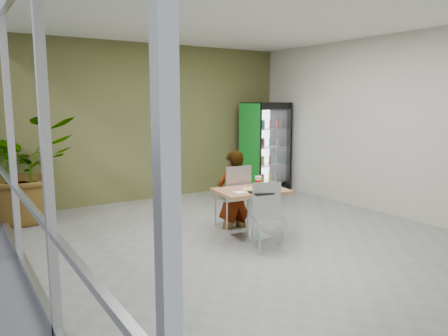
% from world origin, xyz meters
% --- Properties ---
extents(ground, '(7.00, 7.00, 0.00)m').
position_xyz_m(ground, '(0.00, 0.00, 0.00)').
color(ground, gray).
rests_on(ground, ground).
extents(room_envelope, '(6.00, 7.00, 3.20)m').
position_xyz_m(room_envelope, '(0.00, 0.00, 1.60)').
color(room_envelope, silver).
rests_on(room_envelope, ground).
extents(storefront_frame, '(0.10, 7.00, 3.20)m').
position_xyz_m(storefront_frame, '(-3.00, 0.00, 1.60)').
color(storefront_frame, silver).
rests_on(storefront_frame, ground).
extents(dining_table, '(1.11, 0.85, 0.75)m').
position_xyz_m(dining_table, '(0.05, 0.16, 0.54)').
color(dining_table, '#A56946').
rests_on(dining_table, ground).
extents(chair_far, '(0.48, 0.49, 1.03)m').
position_xyz_m(chair_far, '(0.14, 0.73, 0.61)').
color(chair_far, silver).
rests_on(chair_far, ground).
extents(chair_near, '(0.54, 0.54, 0.92)m').
position_xyz_m(chair_near, '(-0.02, -0.33, 0.54)').
color(chair_near, silver).
rests_on(chair_near, ground).
extents(seated_woman, '(0.60, 0.40, 1.56)m').
position_xyz_m(seated_woman, '(0.15, 0.79, 0.48)').
color(seated_woman, black).
rests_on(seated_woman, ground).
extents(pizza_plate, '(0.30, 0.23, 0.03)m').
position_xyz_m(pizza_plate, '(0.04, 0.16, 0.77)').
color(pizza_plate, white).
rests_on(pizza_plate, dining_table).
extents(soda_cup, '(0.10, 0.10, 0.18)m').
position_xyz_m(soda_cup, '(0.20, 0.20, 0.84)').
color(soda_cup, white).
rests_on(soda_cup, dining_table).
extents(napkin_stack, '(0.17, 0.17, 0.02)m').
position_xyz_m(napkin_stack, '(-0.25, 0.02, 0.76)').
color(napkin_stack, white).
rests_on(napkin_stack, dining_table).
extents(cafeteria_tray, '(0.43, 0.34, 0.02)m').
position_xyz_m(cafeteria_tray, '(0.05, -0.15, 0.76)').
color(cafeteria_tray, black).
rests_on(cafeteria_tray, dining_table).
extents(beverage_fridge, '(0.98, 0.79, 2.01)m').
position_xyz_m(beverage_fridge, '(2.42, 2.90, 1.00)').
color(beverage_fridge, black).
rests_on(beverage_fridge, ground).
extents(potted_plant, '(2.01, 1.89, 1.80)m').
position_xyz_m(potted_plant, '(-2.63, 2.98, 0.90)').
color(potted_plant, '#2B5A24').
rests_on(potted_plant, ground).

